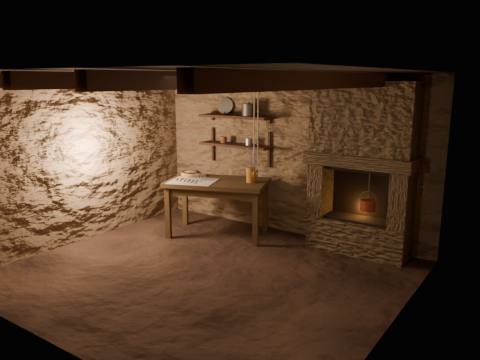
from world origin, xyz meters
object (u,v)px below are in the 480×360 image
Objects in this scene: stoneware_jug at (251,168)px; iron_stockpot at (249,111)px; wooden_bowl at (191,174)px; red_pot at (368,205)px; work_table at (218,206)px.

iron_stockpot is (-0.31, 0.39, 0.79)m from stoneware_jug.
iron_stockpot is at bearing 39.85° from wooden_bowl.
stoneware_jug is 0.94× the size of red_pot.
wooden_bowl is at bearing 165.95° from stoneware_jug.
work_table is at bearing 0.07° from wooden_bowl.
work_table is 2.21m from red_pot.
wooden_bowl is at bearing -170.23° from red_pot.
red_pot is (2.67, 0.46, -0.18)m from wooden_bowl.
iron_stockpot reaches higher than red_pot.
stoneware_jug reaches higher than red_pot.
iron_stockpot is at bearing 103.23° from stoneware_jug.
iron_stockpot reaches higher than stoneware_jug.
iron_stockpot is 0.41× the size of red_pot.
stoneware_jug is 1.73m from red_pot.
stoneware_jug is 1.03m from wooden_bowl.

